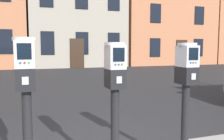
# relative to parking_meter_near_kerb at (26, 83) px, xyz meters

# --- Properties ---
(parking_meter_near_kerb) EXTENTS (0.22, 0.25, 1.37)m
(parking_meter_near_kerb) POSITION_rel_parking_meter_near_kerb_xyz_m (0.00, 0.00, 0.00)
(parking_meter_near_kerb) COLOR black
(parking_meter_near_kerb) RESTS_ON sidewalk_slab
(parking_meter_twin_adjacent) EXTENTS (0.22, 0.25, 1.33)m
(parking_meter_twin_adjacent) POSITION_rel_parking_meter_near_kerb_xyz_m (0.87, -0.00, -0.03)
(parking_meter_twin_adjacent) COLOR black
(parking_meter_twin_adjacent) RESTS_ON sidewalk_slab
(parking_meter_end_of_row) EXTENTS (0.22, 0.25, 1.33)m
(parking_meter_end_of_row) POSITION_rel_parking_meter_near_kerb_xyz_m (1.74, -0.00, -0.03)
(parking_meter_end_of_row) COLOR black
(parking_meter_end_of_row) RESTS_ON sidewalk_slab
(townhouse_green_painted) EXTENTS (7.16, 5.38, 9.64)m
(townhouse_green_painted) POSITION_rel_parking_meter_near_kerb_xyz_m (3.21, 16.99, 3.74)
(townhouse_green_painted) COLOR #9E9384
(townhouse_green_painted) RESTS_ON ground_plane
(townhouse_brick_corner) EXTENTS (8.17, 5.85, 10.70)m
(townhouse_brick_corner) POSITION_rel_parking_meter_near_kerb_xyz_m (11.10, 17.23, 4.27)
(townhouse_brick_corner) COLOR #B7704C
(townhouse_brick_corner) RESTS_ON ground_plane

